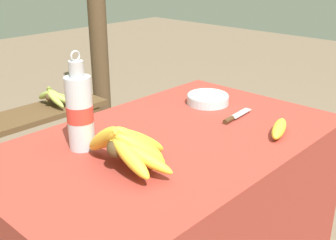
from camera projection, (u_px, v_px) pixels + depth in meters
name	position (u px, v px, depth m)	size (l,w,h in m)	color
market_counter	(170.00, 226.00, 1.61)	(1.27, 0.78, 0.74)	maroon
banana_bunch_ripe	(126.00, 144.00, 1.25)	(0.22, 0.36, 0.16)	#4C381E
serving_bowl	(208.00, 98.00, 1.80)	(0.18, 0.18, 0.04)	silver
water_bottle	(80.00, 111.00, 1.35)	(0.09, 0.09, 0.33)	silver
loose_banana_front	(279.00, 129.00, 1.50)	(0.19, 0.11, 0.04)	gold
knife	(233.00, 117.00, 1.63)	(0.19, 0.04, 0.02)	#BCBCC1
banana_bunch_green	(54.00, 96.00, 2.83)	(0.18, 0.31, 0.16)	#4C381E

